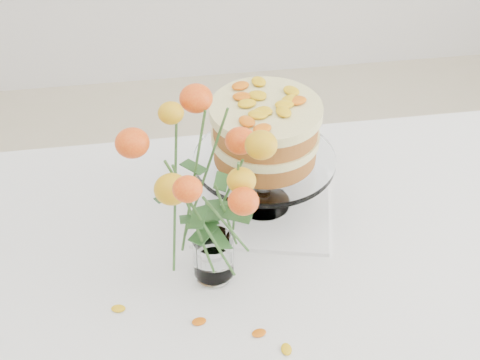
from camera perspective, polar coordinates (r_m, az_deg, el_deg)
The scene contains 8 objects.
table at distance 1.34m, azimuth 1.40°, elevation -10.29°, with size 1.43×0.93×0.76m.
napkin at distance 1.41m, azimuth 1.99°, elevation -2.11°, with size 0.27×0.27×0.01m, color white.
cake_stand at distance 1.30m, azimuth 2.17°, elevation 3.65°, with size 0.28×0.28×0.25m.
rose_vase at distance 1.12m, azimuth -2.51°, elevation -0.49°, with size 0.28×0.28×0.38m.
stray_petal_a at distance 1.20m, azimuth -3.52°, elevation -11.97°, with size 0.03×0.02×0.00m, color #E8B10E.
stray_petal_b at distance 1.18m, azimuth 1.63°, elevation -12.93°, with size 0.03×0.02×0.00m, color #E8B10E.
stray_petal_c at distance 1.16m, azimuth 3.98°, elevation -14.23°, with size 0.03×0.02×0.00m, color #E8B10E.
stray_petal_d at distance 1.23m, azimuth -10.34°, elevation -10.75°, with size 0.03×0.02×0.00m, color #E8B10E.
Camera 1 is at (-0.16, -0.84, 1.70)m, focal length 50.00 mm.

